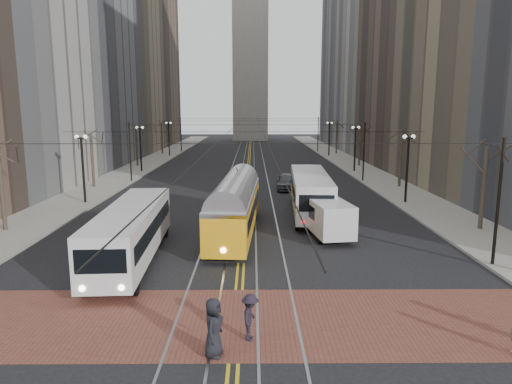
{
  "coord_description": "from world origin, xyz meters",
  "views": [
    {
      "loc": [
        0.63,
        -20.23,
        7.93
      ],
      "look_at": [
        0.81,
        7.01,
        3.0
      ],
      "focal_mm": 32.0,
      "sensor_mm": 36.0,
      "label": 1
    }
  ],
  "objects_px": {
    "streetcar": "(235,211)",
    "cargo_van": "(327,218)",
    "transit_bus": "(132,234)",
    "sedan_grey": "(286,181)",
    "rear_bus": "(310,194)",
    "pedestrian_d": "(250,317)",
    "pedestrian_a": "(214,327)",
    "sedan_silver": "(306,172)"
  },
  "relations": [
    {
      "from": "streetcar",
      "to": "cargo_van",
      "type": "height_order",
      "value": "streetcar"
    },
    {
      "from": "sedan_grey",
      "to": "pedestrian_d",
      "type": "bearing_deg",
      "value": -94.45
    },
    {
      "from": "transit_bus",
      "to": "streetcar",
      "type": "xyz_separation_m",
      "value": [
        5.27,
        5.31,
        0.04
      ]
    },
    {
      "from": "pedestrian_a",
      "to": "sedan_silver",
      "type": "bearing_deg",
      "value": 0.89
    },
    {
      "from": "streetcar",
      "to": "sedan_silver",
      "type": "height_order",
      "value": "streetcar"
    },
    {
      "from": "cargo_van",
      "to": "pedestrian_d",
      "type": "bearing_deg",
      "value": -118.28
    },
    {
      "from": "cargo_van",
      "to": "sedan_grey",
      "type": "xyz_separation_m",
      "value": [
        -1.28,
        17.32,
        -0.38
      ]
    },
    {
      "from": "streetcar",
      "to": "sedan_silver",
      "type": "xyz_separation_m",
      "value": [
        7.26,
        23.42,
        -0.68
      ]
    },
    {
      "from": "sedan_silver",
      "to": "pedestrian_a",
      "type": "xyz_separation_m",
      "value": [
        -7.41,
        -38.29,
        0.18
      ]
    },
    {
      "from": "rear_bus",
      "to": "sedan_grey",
      "type": "relative_size",
      "value": 2.52
    },
    {
      "from": "pedestrian_d",
      "to": "transit_bus",
      "type": "bearing_deg",
      "value": 45.35
    },
    {
      "from": "transit_bus",
      "to": "pedestrian_d",
      "type": "height_order",
      "value": "transit_bus"
    },
    {
      "from": "cargo_van",
      "to": "sedan_grey",
      "type": "relative_size",
      "value": 1.13
    },
    {
      "from": "transit_bus",
      "to": "streetcar",
      "type": "distance_m",
      "value": 7.48
    },
    {
      "from": "streetcar",
      "to": "sedan_grey",
      "type": "bearing_deg",
      "value": 78.38
    },
    {
      "from": "rear_bus",
      "to": "cargo_van",
      "type": "bearing_deg",
      "value": -84.19
    },
    {
      "from": "transit_bus",
      "to": "streetcar",
      "type": "relative_size",
      "value": 0.92
    },
    {
      "from": "cargo_van",
      "to": "rear_bus",
      "type": "bearing_deg",
      "value": 84.06
    },
    {
      "from": "pedestrian_a",
      "to": "pedestrian_d",
      "type": "bearing_deg",
      "value": -36.6
    },
    {
      "from": "streetcar",
      "to": "cargo_van",
      "type": "xyz_separation_m",
      "value": [
        5.78,
        -0.65,
        -0.31
      ]
    },
    {
      "from": "streetcar",
      "to": "cargo_van",
      "type": "bearing_deg",
      "value": -2.93
    },
    {
      "from": "sedan_grey",
      "to": "sedan_silver",
      "type": "xyz_separation_m",
      "value": [
        2.76,
        6.75,
        0.0
      ]
    },
    {
      "from": "sedan_grey",
      "to": "sedan_silver",
      "type": "relative_size",
      "value": 0.96
    },
    {
      "from": "cargo_van",
      "to": "pedestrian_d",
      "type": "height_order",
      "value": "cargo_van"
    },
    {
      "from": "transit_bus",
      "to": "rear_bus",
      "type": "xyz_separation_m",
      "value": [
        10.77,
        10.89,
        0.1
      ]
    },
    {
      "from": "streetcar",
      "to": "rear_bus",
      "type": "distance_m",
      "value": 7.83
    },
    {
      "from": "cargo_van",
      "to": "sedan_grey",
      "type": "height_order",
      "value": "cargo_van"
    },
    {
      "from": "pedestrian_a",
      "to": "pedestrian_d",
      "type": "relative_size",
      "value": 1.18
    },
    {
      "from": "transit_bus",
      "to": "sedan_silver",
      "type": "xyz_separation_m",
      "value": [
        12.53,
        28.73,
        -0.65
      ]
    },
    {
      "from": "cargo_van",
      "to": "sedan_grey",
      "type": "bearing_deg",
      "value": 85.74
    },
    {
      "from": "streetcar",
      "to": "pedestrian_d",
      "type": "distance_m",
      "value": 13.88
    },
    {
      "from": "streetcar",
      "to": "sedan_silver",
      "type": "relative_size",
      "value": 2.57
    },
    {
      "from": "rear_bus",
      "to": "sedan_silver",
      "type": "xyz_separation_m",
      "value": [
        1.76,
        17.84,
        -0.75
      ]
    },
    {
      "from": "pedestrian_d",
      "to": "pedestrian_a",
      "type": "bearing_deg",
      "value": 140.43
    },
    {
      "from": "sedan_grey",
      "to": "streetcar",
      "type": "bearing_deg",
      "value": -103.06
    },
    {
      "from": "sedan_grey",
      "to": "pedestrian_a",
      "type": "relative_size",
      "value": 2.42
    },
    {
      "from": "rear_bus",
      "to": "pedestrian_a",
      "type": "distance_m",
      "value": 21.22
    },
    {
      "from": "transit_bus",
      "to": "rear_bus",
      "type": "bearing_deg",
      "value": 42.55
    },
    {
      "from": "transit_bus",
      "to": "sedan_grey",
      "type": "distance_m",
      "value": 24.07
    },
    {
      "from": "transit_bus",
      "to": "pedestrian_a",
      "type": "xyz_separation_m",
      "value": [
        5.12,
        -9.56,
        -0.47
      ]
    },
    {
      "from": "cargo_van",
      "to": "pedestrian_d",
      "type": "xyz_separation_m",
      "value": [
        -4.75,
        -13.18,
        -0.35
      ]
    },
    {
      "from": "transit_bus",
      "to": "streetcar",
      "type": "bearing_deg",
      "value": 42.46
    }
  ]
}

